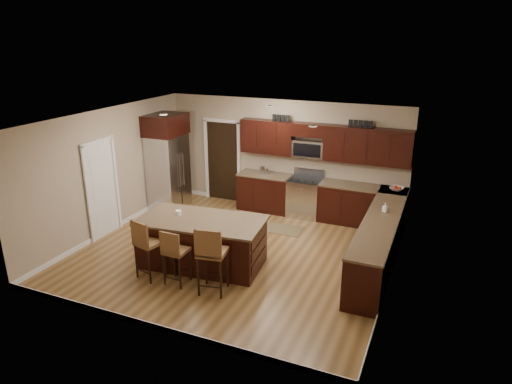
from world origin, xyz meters
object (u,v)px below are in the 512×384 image
at_px(refrigerator, 168,161).
at_px(stool_mid, 174,251).
at_px(stool_right, 211,253).
at_px(range, 305,197).
at_px(island, 203,244).
at_px(stool_left, 146,243).

bearing_deg(refrigerator, stool_mid, -55.40).
bearing_deg(stool_right, range, 74.78).
relative_size(range, island, 0.46).
bearing_deg(range, stool_mid, -105.64).
bearing_deg(refrigerator, range, 13.37).
xyz_separation_m(stool_mid, refrigerator, (-2.19, 3.18, 0.56)).
bearing_deg(stool_left, island, 66.73).
bearing_deg(stool_right, stool_left, 170.02).
bearing_deg(stool_mid, stool_left, -178.50).
distance_m(stool_left, stool_right, 1.29).
bearing_deg(refrigerator, stool_right, -47.55).
distance_m(stool_right, refrigerator, 4.34).
xyz_separation_m(range, stool_right, (-0.38, -3.97, 0.29)).
xyz_separation_m(stool_left, refrigerator, (-1.62, 3.18, 0.51)).
height_order(island, refrigerator, refrigerator).
bearing_deg(refrigerator, island, -45.80).
bearing_deg(stool_left, refrigerator, 131.28).
height_order(range, stool_left, stool_left).
xyz_separation_m(island, refrigerator, (-2.27, 2.34, 0.77)).
distance_m(stool_mid, refrigerator, 3.90).
xyz_separation_m(range, island, (-1.03, -3.12, -0.04)).
bearing_deg(stool_mid, stool_right, 0.35).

